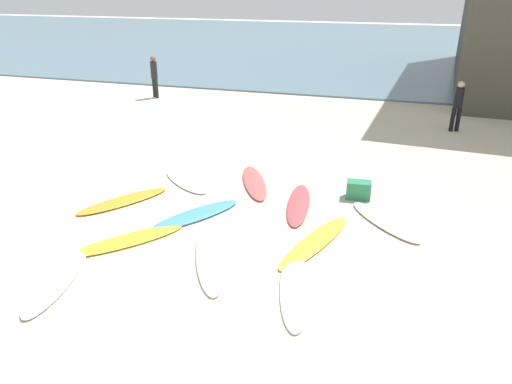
% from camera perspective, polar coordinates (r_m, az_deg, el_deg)
% --- Properties ---
extents(ground_plane, '(120.00, 120.00, 0.00)m').
position_cam_1_polar(ground_plane, '(6.96, -13.36, -19.30)').
color(ground_plane, beige).
extents(ocean_water, '(120.00, 40.00, 0.08)m').
position_cam_1_polar(ocean_water, '(41.27, 13.51, 16.84)').
color(ocean_water, slate).
rests_on(ocean_water, ground_plane).
extents(surfboard_0, '(1.88, 1.68, 0.07)m').
position_cam_1_polar(surfboard_0, '(12.25, -8.39, 1.32)').
color(surfboard_0, white).
rests_on(surfboard_0, ground_plane).
extents(surfboard_1, '(1.87, 2.05, 0.08)m').
position_cam_1_polar(surfboard_1, '(9.72, -15.02, -5.56)').
color(surfboard_1, yellow).
rests_on(surfboard_1, ground_plane).
extents(surfboard_2, '(0.80, 2.31, 0.09)m').
position_cam_1_polar(surfboard_2, '(10.89, 5.12, -1.45)').
color(surfboard_2, '#D8474D').
rests_on(surfboard_2, ground_plane).
extents(surfboard_3, '(1.00, 2.37, 0.07)m').
position_cam_1_polar(surfboard_3, '(8.09, 4.66, -11.32)').
color(surfboard_3, silver).
rests_on(surfboard_3, ground_plane).
extents(surfboard_4, '(1.66, 2.15, 0.09)m').
position_cam_1_polar(surfboard_4, '(10.45, -7.18, -2.69)').
color(surfboard_4, '#4390D9').
rests_on(surfboard_4, ground_plane).
extents(surfboard_5, '(1.49, 2.41, 0.08)m').
position_cam_1_polar(surfboard_5, '(8.85, -5.54, -7.90)').
color(surfboard_5, '#EDE7CB').
rests_on(surfboard_5, ground_plane).
extents(surfboard_6, '(1.81, 1.91, 0.08)m').
position_cam_1_polar(surfboard_6, '(10.45, 15.22, -3.42)').
color(surfboard_6, silver).
rests_on(surfboard_6, ground_plane).
extents(surfboard_7, '(1.64, 2.18, 0.08)m').
position_cam_1_polar(surfboard_7, '(11.43, -15.62, -1.02)').
color(surfboard_7, orange).
rests_on(surfboard_7, ground_plane).
extents(surfboard_8, '(0.99, 2.17, 0.09)m').
position_cam_1_polar(surfboard_8, '(8.89, -22.80, -9.72)').
color(surfboard_8, white).
rests_on(surfboard_8, ground_plane).
extents(surfboard_9, '(1.27, 2.56, 0.08)m').
position_cam_1_polar(surfboard_9, '(9.41, 7.12, -5.91)').
color(surfboard_9, yellow).
rests_on(surfboard_9, ground_plane).
extents(surfboard_10, '(1.42, 2.28, 0.09)m').
position_cam_1_polar(surfboard_10, '(12.01, -0.20, 1.18)').
color(surfboard_10, '#D45551').
rests_on(surfboard_10, ground_plane).
extents(beachgoer_near, '(0.38, 0.38, 1.78)m').
position_cam_1_polar(beachgoer_near, '(21.61, -12.10, 13.59)').
color(beachgoer_near, black).
rests_on(beachgoer_near, ground_plane).
extents(beachgoer_mid, '(0.36, 0.36, 1.70)m').
position_cam_1_polar(beachgoer_mid, '(17.52, 23.06, 9.70)').
color(beachgoer_mid, black).
rests_on(beachgoer_mid, ground_plane).
extents(beach_cooler, '(0.59, 0.40, 0.42)m').
position_cam_1_polar(beach_cooler, '(11.41, 12.19, 0.25)').
color(beach_cooler, '#287F51').
rests_on(beach_cooler, ground_plane).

